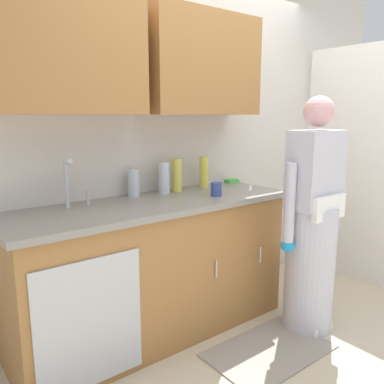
% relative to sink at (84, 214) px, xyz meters
% --- Properties ---
extents(ground_plane, '(9.00, 9.00, 0.00)m').
position_rel_sink_xyz_m(ground_plane, '(1.03, -0.71, -0.93)').
color(ground_plane, beige).
extents(kitchen_wall_with_uppers, '(4.80, 0.44, 2.70)m').
position_rel_sink_xyz_m(kitchen_wall_with_uppers, '(0.89, 0.29, 0.55)').
color(kitchen_wall_with_uppers, beige).
rests_on(kitchen_wall_with_uppers, ground).
extents(closet_door_panel, '(0.04, 1.10, 2.10)m').
position_rel_sink_xyz_m(closet_door_panel, '(2.48, -0.31, 0.12)').
color(closet_door_panel, silver).
rests_on(closet_door_panel, ground).
extents(counter_cabinet, '(1.90, 0.62, 0.90)m').
position_rel_sink_xyz_m(counter_cabinet, '(0.48, -0.01, -0.48)').
color(counter_cabinet, '#9E6B38').
rests_on(counter_cabinet, ground).
extents(countertop, '(1.96, 0.66, 0.04)m').
position_rel_sink_xyz_m(countertop, '(0.48, -0.01, -0.01)').
color(countertop, gray).
rests_on(countertop, counter_cabinet).
extents(sink, '(0.50, 0.36, 0.35)m').
position_rel_sink_xyz_m(sink, '(0.00, 0.00, 0.00)').
color(sink, '#B7BABF').
rests_on(sink, counter_cabinet).
extents(person_at_sink, '(0.55, 0.34, 1.62)m').
position_rel_sink_xyz_m(person_at_sink, '(1.38, -0.61, -0.23)').
color(person_at_sink, white).
rests_on(person_at_sink, ground).
extents(floor_mat, '(0.80, 0.50, 0.01)m').
position_rel_sink_xyz_m(floor_mat, '(0.93, -0.66, -0.92)').
color(floor_mat, gray).
rests_on(floor_mat, ground).
extents(bottle_water_tall, '(0.07, 0.07, 0.24)m').
position_rel_sink_xyz_m(bottle_water_tall, '(1.05, 0.17, 0.14)').
color(bottle_water_tall, '#D8D14C').
rests_on(bottle_water_tall, countertop).
extents(bottle_soap, '(0.07, 0.07, 0.24)m').
position_rel_sink_xyz_m(bottle_soap, '(0.80, 0.17, 0.14)').
color(bottle_soap, '#D8D14C').
rests_on(bottle_soap, countertop).
extents(bottle_water_short, '(0.08, 0.08, 0.19)m').
position_rel_sink_xyz_m(bottle_water_short, '(0.46, 0.21, 0.11)').
color(bottle_water_short, silver).
rests_on(bottle_water_short, countertop).
extents(bottle_dish_liquid, '(0.08, 0.08, 0.23)m').
position_rel_sink_xyz_m(bottle_dish_liquid, '(0.68, 0.17, 0.13)').
color(bottle_dish_liquid, silver).
rests_on(bottle_dish_liquid, countertop).
extents(cup_by_sink, '(0.08, 0.08, 0.10)m').
position_rel_sink_xyz_m(cup_by_sink, '(0.92, -0.14, 0.06)').
color(cup_by_sink, '#33478C').
rests_on(cup_by_sink, countertop).
extents(knife_on_counter, '(0.19, 0.18, 0.01)m').
position_rel_sink_xyz_m(knife_on_counter, '(1.31, -0.09, 0.02)').
color(knife_on_counter, silver).
rests_on(knife_on_counter, countertop).
extents(sponge, '(0.11, 0.07, 0.03)m').
position_rel_sink_xyz_m(sponge, '(1.39, 0.20, 0.03)').
color(sponge, '#4CBF4C').
rests_on(sponge, countertop).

